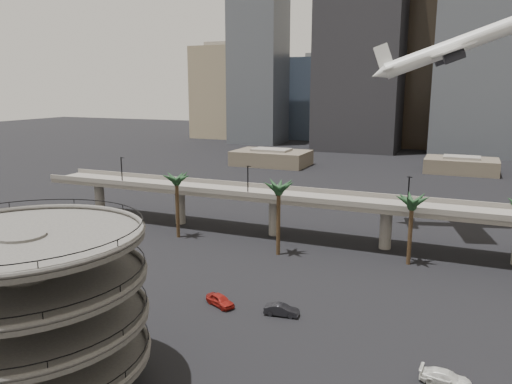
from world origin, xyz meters
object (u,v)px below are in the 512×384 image
at_px(car_b, 282,310).
at_px(car_a, 220,300).
at_px(overpass, 328,204).
at_px(parking_ramp, 28,300).
at_px(airborne_jet, 448,49).
at_px(car_c, 446,378).

bearing_deg(car_b, car_a, 86.05).
height_order(overpass, car_a, overpass).
height_order(parking_ramp, airborne_jet, airborne_jet).
xyz_separation_m(airborne_jet, car_c, (5.04, -59.13, -35.80)).
height_order(car_a, car_b, car_a).
bearing_deg(airborne_jet, car_c, -98.09).
relative_size(car_b, car_c, 0.91).
bearing_deg(car_c, car_a, 78.67).
bearing_deg(overpass, car_b, -84.86).
bearing_deg(parking_ramp, car_b, 57.78).
height_order(airborne_jet, car_c, airborne_jet).
xyz_separation_m(overpass, car_b, (3.02, -33.57, -6.58)).
bearing_deg(overpass, parking_ramp, -102.43).
bearing_deg(car_b, parking_ramp, 140.32).
height_order(overpass, car_b, overpass).
relative_size(parking_ramp, overpass, 0.17).
distance_m(airborne_jet, car_c, 69.31).
relative_size(overpass, car_a, 27.71).
height_order(car_b, car_c, car_b).
relative_size(overpass, car_b, 28.20).
distance_m(overpass, car_b, 34.34).
distance_m(overpass, car_c, 48.32).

